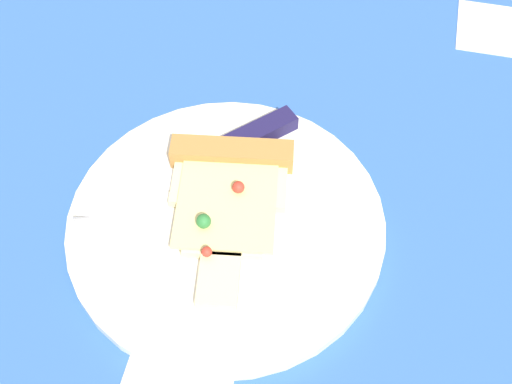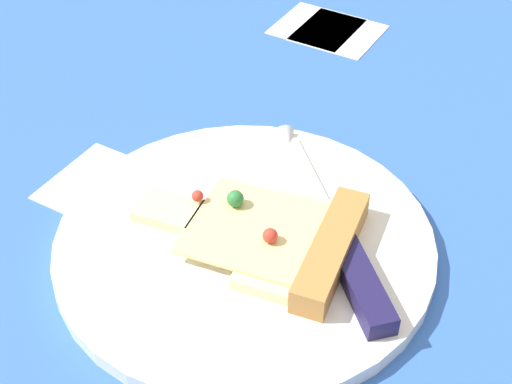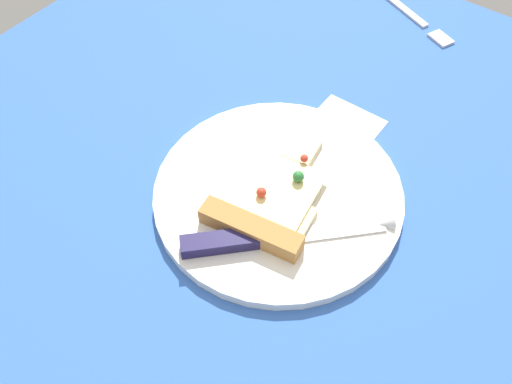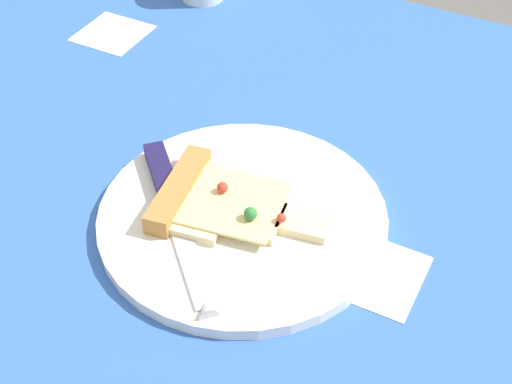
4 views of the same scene
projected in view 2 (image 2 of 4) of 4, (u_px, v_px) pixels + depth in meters
ground_plane at (371, 245)px, 60.20cm from camera, size 119.14×119.14×3.00cm
plate at (245, 243)px, 57.36cm from camera, size 29.75×29.75×1.37cm
pizza_slice at (276, 238)px, 55.69cm from camera, size 18.39×12.49×2.66cm
knife at (336, 237)px, 56.02cm from camera, size 18.48×18.43×2.45cm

